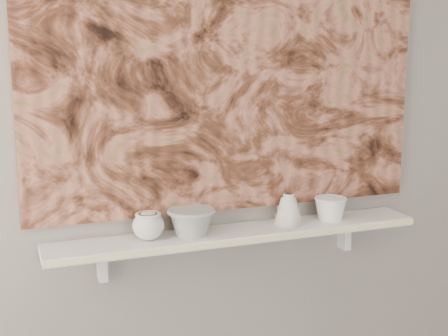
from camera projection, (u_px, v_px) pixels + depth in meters
name	position (u px, v px, depth m)	size (l,w,h in m)	color
wall_back	(229.00, 113.00, 2.28)	(3.60, 3.60, 0.00)	gray
shelf	(238.00, 234.00, 2.28)	(1.40, 0.18, 0.03)	white
shelf_stripe	(248.00, 241.00, 2.20)	(1.40, 0.01, 0.02)	#FAEFA7
bracket_left	(102.00, 264.00, 2.19)	(0.03, 0.06, 0.12)	white
bracket_right	(344.00, 234.00, 2.53)	(0.03, 0.06, 0.12)	white
painting	(231.00, 60.00, 2.23)	(1.50, 0.03, 1.10)	brown
house_motif	(339.00, 139.00, 2.44)	(0.09, 0.00, 0.08)	black
bowl_grey	(191.00, 221.00, 2.21)	(0.17, 0.17, 0.10)	gray
cup_cream	(148.00, 226.00, 2.15)	(0.11, 0.11, 0.10)	beige
bell_vessel	(288.00, 209.00, 2.34)	(0.11, 0.11, 0.12)	silver
bowl_white	(330.00, 208.00, 2.40)	(0.12, 0.12, 0.09)	white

